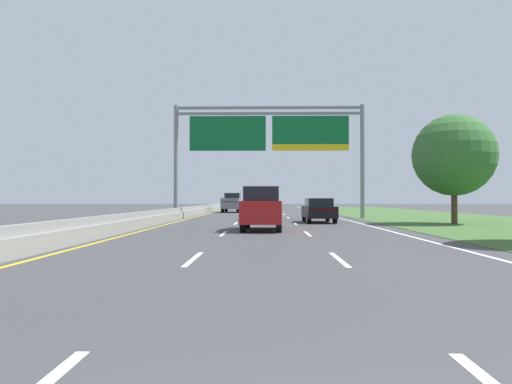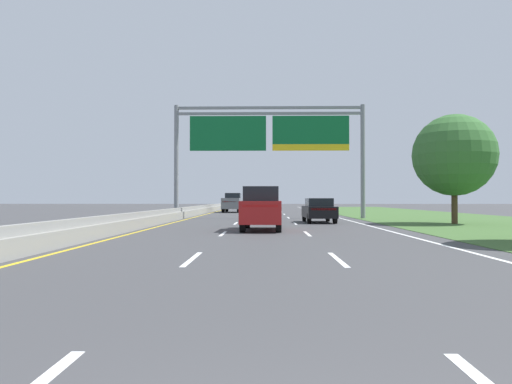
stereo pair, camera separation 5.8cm
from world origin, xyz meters
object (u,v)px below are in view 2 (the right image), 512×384
Objects in this scene: roadside_tree_mid at (454,155)px; car_black_right_lane_sedan at (319,210)px; pickup_truck_grey at (233,203)px; car_red_centre_lane_suv at (262,208)px; overhead_sign_gantry at (269,138)px; car_silver_centre_lane_sedan at (264,209)px.

car_black_right_lane_sedan is at bearing 167.31° from roadside_tree_mid.
pickup_truck_grey is 24.91m from car_black_right_lane_sedan.
overhead_sign_gantry is at bearing -0.30° from car_red_centre_lane_suv.
pickup_truck_grey is at bearing 10.68° from car_silver_centre_lane_sedan.
car_silver_centre_lane_sedan is 12.95m from roadside_tree_mid.
car_silver_centre_lane_sedan is (-3.58, 2.83, 0.00)m from car_black_right_lane_sedan.
overhead_sign_gantry is 9.19m from car_black_right_lane_sedan.
overhead_sign_gantry is 18.46m from pickup_truck_grey.
car_black_right_lane_sedan is 8.89m from roadside_tree_mid.
car_red_centre_lane_suv is 0.71× the size of roadside_tree_mid.
roadside_tree_mid reaches higher than car_black_right_lane_sedan.
roadside_tree_mid reaches higher than car_silver_centre_lane_sedan.
pickup_truck_grey is 1.15× the size of car_red_centre_lane_suv.
car_black_right_lane_sedan is 8.62m from car_red_centre_lane_suv.
car_silver_centre_lane_sedan is (3.66, -21.00, -0.26)m from pickup_truck_grey.
car_black_right_lane_sedan is 0.67× the size of roadside_tree_mid.
car_black_right_lane_sedan is at bearing -127.55° from car_silver_centre_lane_sedan.
pickup_truck_grey is 0.82× the size of roadside_tree_mid.
car_silver_centre_lane_sedan is at bearing 158.21° from roadside_tree_mid.
overhead_sign_gantry reaches higher than car_black_right_lane_sedan.
pickup_truck_grey is 31.85m from car_red_centre_lane_suv.
pickup_truck_grey is (-4.07, 17.22, -5.27)m from overhead_sign_gantry.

